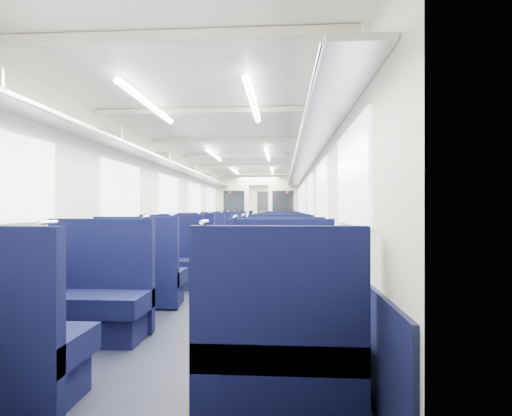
{
  "coord_description": "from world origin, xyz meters",
  "views": [
    {
      "loc": [
        0.85,
        -10.57,
        1.17
      ],
      "look_at": [
        0.06,
        1.29,
        1.17
      ],
      "focal_mm": 27.73,
      "sensor_mm": 36.0,
      "label": 1
    }
  ],
  "objects_px": {
    "seat_9": "(281,256)",
    "seat_11": "(281,249)",
    "seat_12": "(211,243)",
    "seat_15": "(281,240)",
    "seat_14": "(218,240)",
    "seat_23": "(282,229)",
    "seat_19": "(282,234)",
    "seat_4": "(141,278)",
    "seat_21": "(282,231)",
    "seat_1": "(279,349)",
    "seat_2": "(95,301)",
    "seat_18": "(230,234)",
    "seat_7": "(281,265)",
    "end_door": "(265,212)",
    "seat_5": "(280,280)",
    "bulkhead": "(258,206)",
    "seat_6": "(169,264)",
    "seat_16": "(225,236)",
    "seat_10": "(200,249)",
    "seat_22": "(241,229)",
    "seat_17": "(281,237)",
    "seat_3": "(280,302)",
    "seat_20": "(237,231)",
    "seat_13": "(281,244)",
    "seat_8": "(188,254)"
  },
  "relations": [
    {
      "from": "seat_9",
      "to": "seat_19",
      "type": "bearing_deg",
      "value": 90.0
    },
    {
      "from": "seat_17",
      "to": "seat_21",
      "type": "bearing_deg",
      "value": 90.0
    },
    {
      "from": "seat_16",
      "to": "seat_18",
      "type": "height_order",
      "value": "same"
    },
    {
      "from": "seat_7",
      "to": "seat_11",
      "type": "bearing_deg",
      "value": 90.0
    },
    {
      "from": "seat_13",
      "to": "seat_14",
      "type": "height_order",
      "value": "same"
    },
    {
      "from": "seat_11",
      "to": "seat_23",
      "type": "distance_m",
      "value": 7.81
    },
    {
      "from": "seat_8",
      "to": "seat_13",
      "type": "height_order",
      "value": "same"
    },
    {
      "from": "seat_6",
      "to": "seat_12",
      "type": "bearing_deg",
      "value": 90.0
    },
    {
      "from": "seat_12",
      "to": "seat_17",
      "type": "distance_m",
      "value": 2.84
    },
    {
      "from": "bulkhead",
      "to": "seat_18",
      "type": "distance_m",
      "value": 1.85
    },
    {
      "from": "end_door",
      "to": "seat_5",
      "type": "bearing_deg",
      "value": -86.83
    },
    {
      "from": "seat_1",
      "to": "seat_11",
      "type": "relative_size",
      "value": 1.0
    },
    {
      "from": "seat_19",
      "to": "seat_20",
      "type": "bearing_deg",
      "value": 131.13
    },
    {
      "from": "seat_4",
      "to": "seat_9",
      "type": "bearing_deg",
      "value": 54.64
    },
    {
      "from": "seat_9",
      "to": "seat_21",
      "type": "bearing_deg",
      "value": 90.0
    },
    {
      "from": "seat_3",
      "to": "seat_15",
      "type": "bearing_deg",
      "value": 90.0
    },
    {
      "from": "seat_9",
      "to": "seat_11",
      "type": "xyz_separation_m",
      "value": [
        0.0,
        1.15,
        0.0
      ]
    },
    {
      "from": "seat_11",
      "to": "seat_1",
      "type": "bearing_deg",
      "value": -90.0
    },
    {
      "from": "seat_2",
      "to": "seat_13",
      "type": "relative_size",
      "value": 1.0
    },
    {
      "from": "seat_17",
      "to": "seat_22",
      "type": "distance_m",
      "value": 4.69
    },
    {
      "from": "bulkhead",
      "to": "seat_23",
      "type": "relative_size",
      "value": 2.54
    },
    {
      "from": "seat_4",
      "to": "seat_21",
      "type": "relative_size",
      "value": 1.0
    },
    {
      "from": "seat_12",
      "to": "seat_15",
      "type": "bearing_deg",
      "value": 36.61
    },
    {
      "from": "seat_4",
      "to": "seat_15",
      "type": "distance_m",
      "value": 6.07
    },
    {
      "from": "seat_6",
      "to": "seat_21",
      "type": "height_order",
      "value": "same"
    },
    {
      "from": "end_door",
      "to": "seat_13",
      "type": "height_order",
      "value": "end_door"
    },
    {
      "from": "seat_1",
      "to": "bulkhead",
      "type": "bearing_deg",
      "value": 94.03
    },
    {
      "from": "seat_2",
      "to": "bulkhead",
      "type": "bearing_deg",
      "value": 85.55
    },
    {
      "from": "seat_2",
      "to": "seat_19",
      "type": "xyz_separation_m",
      "value": [
        1.66,
        9.24,
        0.0
      ]
    },
    {
      "from": "seat_2",
      "to": "seat_9",
      "type": "distance_m",
      "value": 3.87
    },
    {
      "from": "seat_1",
      "to": "seat_6",
      "type": "xyz_separation_m",
      "value": [
        -1.66,
        3.44,
        0.0
      ]
    },
    {
      "from": "seat_14",
      "to": "seat_17",
      "type": "bearing_deg",
      "value": 36.76
    },
    {
      "from": "seat_23",
      "to": "seat_19",
      "type": "bearing_deg",
      "value": -90.0
    },
    {
      "from": "bulkhead",
      "to": "seat_4",
      "type": "relative_size",
      "value": 2.54
    },
    {
      "from": "seat_14",
      "to": "bulkhead",
      "type": "bearing_deg",
      "value": 77.84
    },
    {
      "from": "seat_18",
      "to": "seat_21",
      "type": "xyz_separation_m",
      "value": [
        1.66,
        1.92,
        0.0
      ]
    },
    {
      "from": "seat_4",
      "to": "bulkhead",
      "type": "bearing_deg",
      "value": 85.02
    },
    {
      "from": "seat_8",
      "to": "seat_14",
      "type": "bearing_deg",
      "value": 90.0
    },
    {
      "from": "seat_13",
      "to": "seat_23",
      "type": "height_order",
      "value": "same"
    },
    {
      "from": "seat_6",
      "to": "seat_18",
      "type": "bearing_deg",
      "value": 90.0
    },
    {
      "from": "seat_10",
      "to": "seat_19",
      "type": "bearing_deg",
      "value": 70.66
    },
    {
      "from": "seat_1",
      "to": "seat_16",
      "type": "distance_m",
      "value": 9.38
    },
    {
      "from": "seat_10",
      "to": "seat_22",
      "type": "relative_size",
      "value": 1.0
    },
    {
      "from": "seat_18",
      "to": "seat_23",
      "type": "distance_m",
      "value": 3.58
    },
    {
      "from": "seat_12",
      "to": "seat_14",
      "type": "xyz_separation_m",
      "value": [
        0.0,
        1.06,
        0.0
      ]
    },
    {
      "from": "bulkhead",
      "to": "seat_13",
      "type": "relative_size",
      "value": 2.54
    },
    {
      "from": "seat_21",
      "to": "seat_6",
      "type": "bearing_deg",
      "value": -100.6
    },
    {
      "from": "seat_12",
      "to": "seat_16",
      "type": "bearing_deg",
      "value": 90.0
    },
    {
      "from": "seat_4",
      "to": "seat_19",
      "type": "relative_size",
      "value": 1.0
    },
    {
      "from": "seat_4",
      "to": "seat_18",
      "type": "distance_m",
      "value": 8.12
    }
  ]
}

